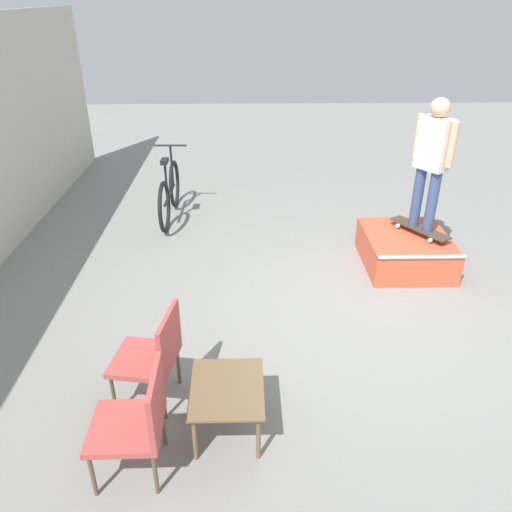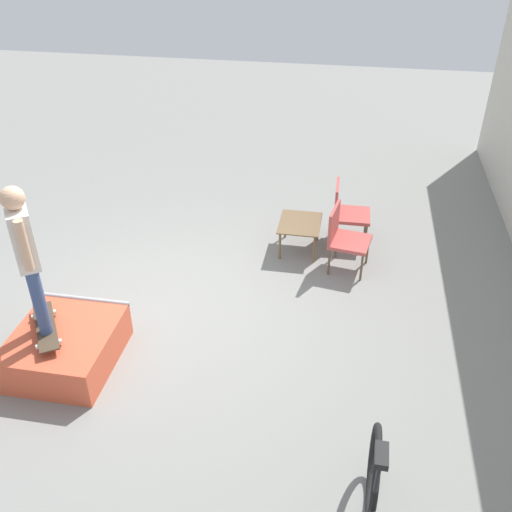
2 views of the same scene
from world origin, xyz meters
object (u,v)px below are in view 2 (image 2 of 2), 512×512
(skateboard_on_ramp, at_px, (46,326))
(patio_chair_right, at_px, (344,236))
(coffee_table, at_px, (300,226))
(skate_ramp_box, at_px, (66,347))
(person_skater, at_px, (26,250))
(patio_chair_left, at_px, (346,210))

(skateboard_on_ramp, height_order, patio_chair_right, patio_chair_right)
(skateboard_on_ramp, height_order, coffee_table, skateboard_on_ramp)
(skate_ramp_box, bearing_deg, person_skater, -77.19)
(coffee_table, relative_size, patio_chair_left, 0.78)
(skateboard_on_ramp, relative_size, coffee_table, 1.17)
(skateboard_on_ramp, relative_size, patio_chair_left, 0.91)
(skateboard_on_ramp, xyz_separation_m, patio_chair_left, (-3.19, 3.04, 0.00))
(person_skater, relative_size, patio_chair_left, 1.80)
(coffee_table, bearing_deg, patio_chair_left, 120.98)
(person_skater, xyz_separation_m, patio_chair_left, (-3.19, 3.04, -0.97))
(skate_ramp_box, xyz_separation_m, patio_chair_left, (-3.15, 2.88, 0.30))
(patio_chair_left, bearing_deg, skateboard_on_ramp, 135.52)
(skateboard_on_ramp, bearing_deg, person_skater, -32.73)
(person_skater, xyz_separation_m, patio_chair_right, (-2.45, 3.04, -0.97))
(skateboard_on_ramp, bearing_deg, patio_chair_right, 96.09)
(skateboard_on_ramp, relative_size, person_skater, 0.50)
(skate_ramp_box, relative_size, coffee_table, 1.73)
(skate_ramp_box, bearing_deg, coffee_table, 140.87)
(person_skater, distance_m, patio_chair_right, 4.02)
(skate_ramp_box, bearing_deg, patio_chair_right, 129.90)
(skate_ramp_box, xyz_separation_m, skateboard_on_ramp, (0.04, -0.16, 0.30))
(skateboard_on_ramp, distance_m, coffee_table, 3.71)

